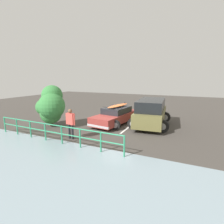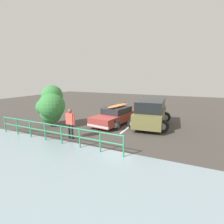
{
  "view_description": "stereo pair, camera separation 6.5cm",
  "coord_description": "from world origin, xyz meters",
  "views": [
    {
      "loc": [
        -4.82,
        11.33,
        3.28
      ],
      "look_at": [
        0.09,
        0.69,
        0.95
      ],
      "focal_mm": 28.0,
      "sensor_mm": 36.0,
      "label": 1
    },
    {
      "loc": [
        -4.88,
        11.3,
        3.28
      ],
      "look_at": [
        0.09,
        0.69,
        0.95
      ],
      "focal_mm": 28.0,
      "sensor_mm": 36.0,
      "label": 2
    }
  ],
  "objects": [
    {
      "name": "bush_near_left",
      "position": [
        3.64,
        2.65,
        1.43
      ],
      "size": [
        2.28,
        1.92,
        2.78
      ],
      "color": "brown",
      "rests_on": "ground"
    },
    {
      "name": "parking_stripe",
      "position": [
        -1.13,
        0.09,
        0.0
      ],
      "size": [
        0.12,
        4.1,
        0.0
      ],
      "primitive_type": "cube",
      "rotation": [
        0.0,
        0.0,
        1.57
      ],
      "color": "silver",
      "rests_on": "ground"
    },
    {
      "name": "suv_car",
      "position": [
        -2.33,
        -0.43,
        0.93
      ],
      "size": [
        2.78,
        4.61,
        1.81
      ],
      "color": "brown",
      "rests_on": "ground"
    },
    {
      "name": "sedan_car",
      "position": [
        0.08,
        0.05,
        0.58
      ],
      "size": [
        2.6,
        4.52,
        1.46
      ],
      "color": "#9E3833",
      "rests_on": "ground"
    },
    {
      "name": "railing_fence",
      "position": [
        1.49,
        4.83,
        0.61
      ],
      "size": [
        7.9,
        0.24,
        0.94
      ],
      "color": "#2D9366",
      "rests_on": "ground"
    },
    {
      "name": "ground_plane",
      "position": [
        0.0,
        0.0,
        -0.01
      ],
      "size": [
        44.0,
        44.0,
        0.02
      ],
      "primitive_type": "cube",
      "color": "#423D38",
      "rests_on": "ground"
    },
    {
      "name": "person_bystander",
      "position": [
        0.98,
        4.05,
        0.99
      ],
      "size": [
        0.64,
        0.23,
        1.65
      ],
      "color": "black",
      "rests_on": "ground"
    }
  ]
}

